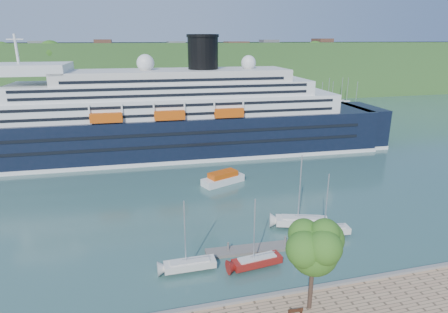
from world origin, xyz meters
TOP-DOWN VIEW (x-y plane):
  - ground at (0.00, 0.00)m, footprint 400.00×400.00m
  - far_hillside at (0.00, 145.00)m, footprint 400.00×50.00m
  - quay_coping at (0.00, -0.20)m, footprint 220.00×0.50m
  - cruise_ship at (-7.79, 54.53)m, footprint 119.19×22.35m
  - park_bench at (1.59, -3.14)m, footprint 1.43×0.67m
  - promenade_tree at (3.31, -2.60)m, footprint 6.04×6.04m
  - floating_pontoon at (4.28, 9.77)m, footprint 16.92×2.86m
  - sailboat_white_near at (-6.54, 7.51)m, footprint 6.53×1.82m
  - sailboat_red at (1.13, 6.24)m, footprint 6.65×2.53m
  - sailboat_white_far at (12.72, 10.74)m, footprint 6.81×2.42m
  - tender_launch at (3.89, 33.17)m, footprint 8.62×5.63m
  - sailboat_extra at (10.40, 13.77)m, footprint 8.24×4.58m

SIDE VIEW (x-z plane):
  - ground at x=0.00m, z-range 0.00..0.00m
  - floating_pontoon at x=4.28m, z-range 0.00..0.37m
  - tender_launch at x=3.89m, z-range 0.00..2.26m
  - quay_coping at x=0.00m, z-range 1.00..1.30m
  - park_bench at x=1.59m, z-range 1.00..1.89m
  - sailboat_red at x=1.13m, z-range 0.00..8.38m
  - sailboat_white_near at x=-6.54m, z-range 0.00..8.43m
  - sailboat_white_far at x=12.72m, z-range 0.00..8.63m
  - sailboat_extra at x=10.40m, z-range 0.00..10.27m
  - promenade_tree at x=3.31m, z-range 1.00..11.00m
  - far_hillside at x=0.00m, z-range 0.00..24.00m
  - cruise_ship at x=-7.79m, z-range 0.00..26.62m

